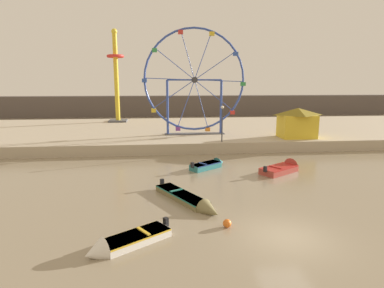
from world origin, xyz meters
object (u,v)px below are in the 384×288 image
at_px(motorboat_teal_painted, 210,165).
at_px(drop_tower_yellow_tower, 116,77).
at_px(carnival_booth_yellow_awning, 297,122).
at_px(promenade_lamp_near, 222,118).
at_px(ferris_wheel_blue_frame, 195,82).
at_px(mooring_buoy_orange, 227,223).
at_px(motorboat_faded_red, 285,168).
at_px(motorboat_olive_wood, 191,201).
at_px(motorboat_white_red_stripe, 122,243).

bearing_deg(motorboat_teal_painted, drop_tower_yellow_tower, 77.35).
bearing_deg(drop_tower_yellow_tower, carnival_booth_yellow_awning, -37.92).
bearing_deg(motorboat_teal_painted, promenade_lamp_near, 33.72).
relative_size(motorboat_teal_painted, carnival_booth_yellow_awning, 0.84).
xyz_separation_m(ferris_wheel_blue_frame, mooring_buoy_orange, (-0.80, -23.13, -7.17)).
distance_m(motorboat_faded_red, carnival_booth_yellow_awning, 11.07).
bearing_deg(ferris_wheel_blue_frame, motorboat_faded_red, -64.66).
height_order(motorboat_faded_red, promenade_lamp_near, promenade_lamp_near).
relative_size(motorboat_olive_wood, drop_tower_yellow_tower, 0.41).
bearing_deg(motorboat_faded_red, ferris_wheel_blue_frame, 82.52).
distance_m(motorboat_faded_red, motorboat_teal_painted, 6.31).
height_order(motorboat_faded_red, motorboat_olive_wood, motorboat_faded_red).
xyz_separation_m(ferris_wheel_blue_frame, carnival_booth_yellow_awning, (11.28, -3.64, -4.50)).
relative_size(motorboat_faded_red, ferris_wheel_blue_frame, 0.35).
xyz_separation_m(promenade_lamp_near, mooring_buoy_orange, (-3.12, -17.65, -3.43)).
distance_m(motorboat_teal_painted, motorboat_white_red_stripe, 14.58).
bearing_deg(ferris_wheel_blue_frame, drop_tower_yellow_tower, 128.51).
distance_m(motorboat_teal_painted, motorboat_olive_wood, 8.65).
relative_size(carnival_booth_yellow_awning, promenade_lamp_near, 1.11).
relative_size(promenade_lamp_near, mooring_buoy_orange, 8.66).
distance_m(motorboat_olive_wood, drop_tower_yellow_tower, 35.23).
xyz_separation_m(motorboat_teal_painted, ferris_wheel_blue_frame, (-0.14, 11.45, 7.11)).
bearing_deg(ferris_wheel_blue_frame, carnival_booth_yellow_awning, -17.89).
height_order(drop_tower_yellow_tower, carnival_booth_yellow_awning, drop_tower_yellow_tower).
xyz_separation_m(motorboat_faded_red, drop_tower_yellow_tower, (-17.00, 26.67, 7.82)).
xyz_separation_m(carnival_booth_yellow_awning, mooring_buoy_orange, (-12.08, -19.49, -2.67)).
xyz_separation_m(motorboat_olive_wood, ferris_wheel_blue_frame, (2.32, 19.74, 7.19)).
height_order(motorboat_olive_wood, ferris_wheel_blue_frame, ferris_wheel_blue_frame).
relative_size(motorboat_faded_red, motorboat_teal_painted, 1.23).
distance_m(motorboat_faded_red, drop_tower_yellow_tower, 32.58).
bearing_deg(mooring_buoy_orange, motorboat_white_red_stripe, -163.29).
distance_m(ferris_wheel_blue_frame, mooring_buoy_orange, 24.23).
height_order(ferris_wheel_blue_frame, mooring_buoy_orange, ferris_wheel_blue_frame).
height_order(motorboat_teal_painted, motorboat_olive_wood, motorboat_teal_painted).
relative_size(motorboat_white_red_stripe, drop_tower_yellow_tower, 0.29).
height_order(motorboat_white_red_stripe, carnival_booth_yellow_awning, carnival_booth_yellow_awning).
bearing_deg(mooring_buoy_orange, ferris_wheel_blue_frame, 88.01).
height_order(motorboat_olive_wood, promenade_lamp_near, promenade_lamp_near).
bearing_deg(drop_tower_yellow_tower, promenade_lamp_near, -55.48).
bearing_deg(motorboat_faded_red, motorboat_olive_wood, -175.10).
bearing_deg(promenade_lamp_near, motorboat_white_red_stripe, -113.37).
bearing_deg(carnival_booth_yellow_awning, drop_tower_yellow_tower, 143.04).
xyz_separation_m(motorboat_faded_red, promenade_lamp_near, (-3.91, 7.65, 3.37)).
distance_m(motorboat_teal_painted, carnival_booth_yellow_awning, 13.86).
bearing_deg(ferris_wheel_blue_frame, motorboat_olive_wood, -96.69).
bearing_deg(motorboat_teal_painted, motorboat_white_red_stripe, -151.05).
distance_m(motorboat_white_red_stripe, mooring_buoy_orange, 5.41).
relative_size(ferris_wheel_blue_frame, carnival_booth_yellow_awning, 2.94).
relative_size(carnival_booth_yellow_awning, mooring_buoy_orange, 9.62).
bearing_deg(ferris_wheel_blue_frame, promenade_lamp_near, -67.14).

